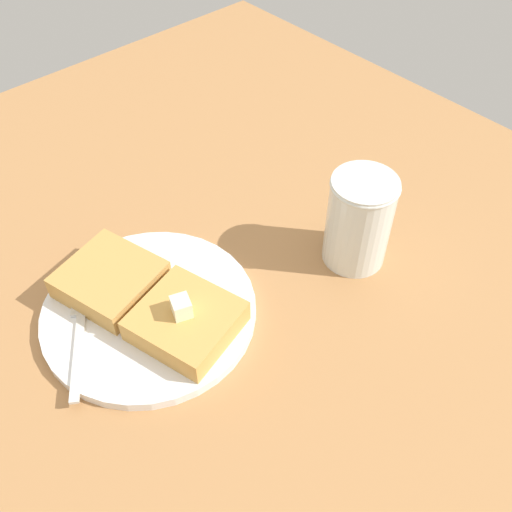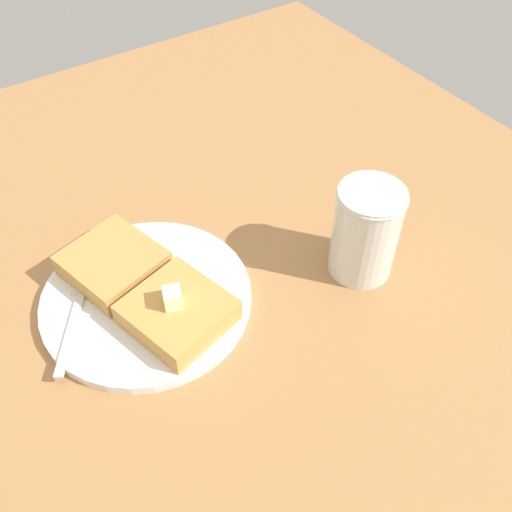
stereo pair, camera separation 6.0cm
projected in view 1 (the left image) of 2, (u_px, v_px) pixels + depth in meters
The scene contains 7 objects.
table_surface at pixel (203, 268), 66.16cm from camera, with size 99.21×99.21×2.04cm, color #AB7746.
plate at pixel (149, 310), 59.84cm from camera, with size 22.44×22.44×1.15cm.
toast_slice_left at pixel (186, 321), 56.62cm from camera, with size 9.39×9.05×2.71cm, color gold.
toast_slice_middle at pixel (110, 279), 60.31cm from camera, with size 9.39×9.05×2.71cm, color tan.
butter_pat_primary at pixel (181, 307), 54.87cm from camera, with size 1.97×1.77×1.97cm, color #F7F0CB.
fork at pixel (81, 323), 57.90cm from camera, with size 14.05×10.17×0.36cm.
syrup_jar at pixel (358, 223), 62.22cm from camera, with size 7.35×7.35×11.08cm.
Camera 1 is at (-36.74, 24.84, 50.51)cm, focal length 40.00 mm.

